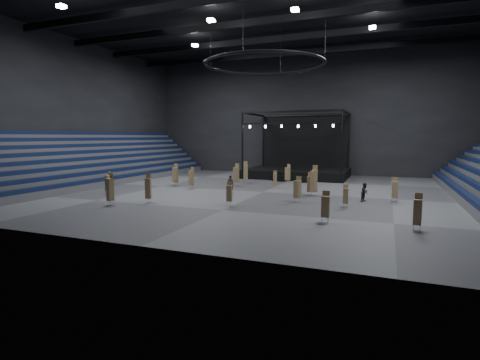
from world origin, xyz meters
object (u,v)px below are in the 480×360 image
(chair_stack_13, at_px, (288,173))
(chair_stack_16, at_px, (236,174))
(chair_stack_9, at_px, (108,183))
(man_center, at_px, (230,184))
(flight_case_left, at_px, (276,178))
(flight_case_right, at_px, (304,180))
(chair_stack_5, at_px, (346,195))
(chair_stack_1, at_px, (326,206))
(chair_stack_6, at_px, (297,189))
(chair_stack_14, at_px, (246,172))
(chair_stack_11, at_px, (275,179))
(chair_stack_12, at_px, (395,189))
(chair_stack_2, at_px, (229,193))
(chair_stack_7, at_px, (310,183))
(chair_stack_10, at_px, (110,189))
(flight_case_mid, at_px, (282,179))
(stage, at_px, (298,167))
(chair_stack_8, at_px, (175,175))
(chair_stack_0, at_px, (191,177))
(chair_stack_3, at_px, (148,188))
(chair_stack_15, at_px, (314,181))
(crew_member, at_px, (365,192))
(chair_stack_4, at_px, (418,211))

(chair_stack_13, xyz_separation_m, chair_stack_16, (-5.03, -4.58, 0.13))
(chair_stack_9, relative_size, man_center, 1.25)
(flight_case_left, xyz_separation_m, flight_case_right, (3.86, -0.59, 0.01))
(chair_stack_13, bearing_deg, chair_stack_5, -33.96)
(chair_stack_1, bearing_deg, chair_stack_9, 166.02)
(chair_stack_6, xyz_separation_m, chair_stack_14, (-9.12, 11.33, 0.17))
(chair_stack_11, height_order, chair_stack_12, chair_stack_12)
(chair_stack_2, distance_m, chair_stack_14, 15.44)
(chair_stack_2, xyz_separation_m, chair_stack_5, (9.15, 2.69, -0.09))
(chair_stack_7, xyz_separation_m, chair_stack_10, (-14.59, -11.52, 0.20))
(chair_stack_2, height_order, chair_stack_13, chair_stack_13)
(chair_stack_16, bearing_deg, chair_stack_13, 54.84)
(flight_case_mid, distance_m, chair_stack_2, 18.22)
(chair_stack_16, bearing_deg, chair_stack_5, -22.09)
(chair_stack_7, distance_m, man_center, 7.98)
(chair_stack_12, distance_m, man_center, 15.59)
(chair_stack_1, distance_m, chair_stack_10, 17.90)
(chair_stack_11, distance_m, chair_stack_16, 4.73)
(stage, relative_size, chair_stack_8, 5.32)
(chair_stack_0, relative_size, chair_stack_16, 0.92)
(chair_stack_13, bearing_deg, chair_stack_6, -47.26)
(chair_stack_6, bearing_deg, chair_stack_16, 156.78)
(chair_stack_2, height_order, man_center, chair_stack_2)
(chair_stack_14, bearing_deg, chair_stack_9, -149.25)
(chair_stack_1, height_order, chair_stack_3, chair_stack_3)
(flight_case_right, xyz_separation_m, chair_stack_15, (3.08, -10.48, 1.17))
(flight_case_mid, xyz_separation_m, chair_stack_11, (0.86, -6.20, 0.66))
(chair_stack_6, height_order, chair_stack_15, chair_stack_15)
(flight_case_mid, relative_size, chair_stack_9, 0.48)
(chair_stack_7, height_order, chair_stack_9, chair_stack_7)
(chair_stack_8, distance_m, chair_stack_14, 8.73)
(flight_case_left, relative_size, chair_stack_12, 0.48)
(chair_stack_2, height_order, chair_stack_12, chair_stack_12)
(stage, xyz_separation_m, chair_stack_15, (5.39, -17.17, 0.08))
(flight_case_mid, height_order, chair_stack_15, chair_stack_15)
(chair_stack_8, bearing_deg, crew_member, -0.21)
(flight_case_right, distance_m, chair_stack_13, 2.52)
(stage, height_order, chair_stack_8, stage)
(chair_stack_13, xyz_separation_m, man_center, (-3.44, -10.04, -0.33))
(chair_stack_2, xyz_separation_m, chair_stack_4, (14.06, -3.50, 0.12))
(chair_stack_3, distance_m, crew_member, 19.23)
(chair_stack_8, relative_size, chair_stack_13, 1.10)
(chair_stack_14, bearing_deg, crew_member, -54.37)
(flight_case_right, distance_m, chair_stack_1, 22.34)
(stage, relative_size, chair_stack_16, 5.27)
(flight_case_left, bearing_deg, chair_stack_3, -106.61)
(flight_case_left, relative_size, chair_stack_10, 0.39)
(chair_stack_0, distance_m, chair_stack_8, 3.11)
(chair_stack_9, bearing_deg, chair_stack_8, 86.15)
(chair_stack_10, height_order, crew_member, chair_stack_10)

